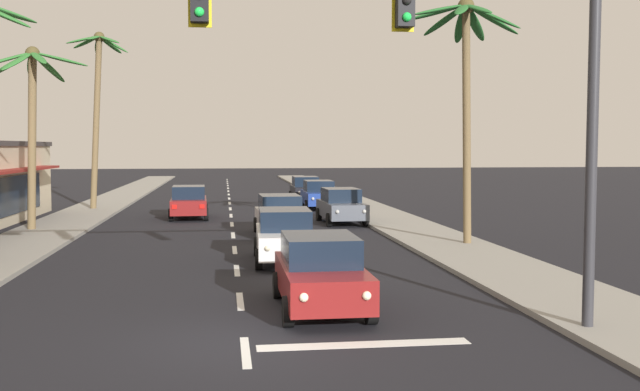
% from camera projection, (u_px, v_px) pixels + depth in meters
% --- Properties ---
extents(ground_plane, '(220.00, 220.00, 0.00)m').
position_uv_depth(ground_plane, '(244.00, 340.00, 13.67)').
color(ground_plane, black).
extents(sidewalk_right, '(3.20, 110.00, 0.14)m').
position_uv_depth(sidewalk_right, '(396.00, 222.00, 34.48)').
color(sidewalk_right, gray).
rests_on(sidewalk_right, ground).
extents(sidewalk_left, '(3.20, 110.00, 0.14)m').
position_uv_depth(sidewalk_left, '(58.00, 227.00, 32.41)').
color(sidewalk_left, gray).
rests_on(sidewalk_left, ground).
extents(lane_markings, '(4.28, 88.00, 0.01)m').
position_uv_depth(lane_markings, '(242.00, 226.00, 33.20)').
color(lane_markings, silver).
rests_on(lane_markings, ground).
extents(traffic_signal_mast, '(11.36, 0.40, 7.57)m').
position_uv_depth(traffic_signal_mast, '(416.00, 47.00, 13.38)').
color(traffic_signal_mast, '#2D2D33').
rests_on(traffic_signal_mast, ground).
extents(sedan_lead_at_stop_bar, '(1.95, 4.45, 1.68)m').
position_uv_depth(sedan_lead_at_stop_bar, '(320.00, 272.00, 16.18)').
color(sedan_lead_at_stop_bar, maroon).
rests_on(sedan_lead_at_stop_bar, ground).
extents(sedan_third_in_queue, '(2.04, 4.49, 1.68)m').
position_uv_depth(sedan_third_in_queue, '(285.00, 235.00, 22.95)').
color(sedan_third_in_queue, silver).
rests_on(sedan_third_in_queue, ground).
extents(sedan_fifth_in_queue, '(2.07, 4.50, 1.68)m').
position_uv_depth(sedan_fifth_in_queue, '(280.00, 215.00, 29.80)').
color(sedan_fifth_in_queue, silver).
rests_on(sedan_fifth_in_queue, ground).
extents(sedan_oncoming_far, '(2.05, 4.49, 1.68)m').
position_uv_depth(sedan_oncoming_far, '(189.00, 202.00, 36.89)').
color(sedan_oncoming_far, maroon).
rests_on(sedan_oncoming_far, ground).
extents(sedan_parked_nearest_kerb, '(1.96, 4.46, 1.68)m').
position_uv_depth(sedan_parked_nearest_kerb, '(305.00, 189.00, 48.28)').
color(sedan_parked_nearest_kerb, black).
rests_on(sedan_parked_nearest_kerb, ground).
extents(sedan_parked_mid_kerb, '(2.06, 4.50, 1.68)m').
position_uv_depth(sedan_parked_mid_kerb, '(341.00, 206.00, 34.53)').
color(sedan_parked_mid_kerb, '#4C515B').
rests_on(sedan_parked_mid_kerb, ground).
extents(sedan_parked_far_kerb, '(1.95, 4.45, 1.68)m').
position_uv_depth(sedan_parked_far_kerb, '(319.00, 194.00, 42.57)').
color(sedan_parked_far_kerb, navy).
rests_on(sedan_parked_far_kerb, ground).
extents(palm_left_third, '(4.34, 4.22, 7.93)m').
position_uv_depth(palm_left_third, '(32.00, 97.00, 30.57)').
color(palm_left_third, brown).
rests_on(palm_left_third, ground).
extents(palm_left_farthest, '(3.48, 3.54, 10.18)m').
position_uv_depth(palm_left_farthest, '(98.00, 87.00, 40.92)').
color(palm_left_farthest, brown).
rests_on(palm_left_farthest, ground).
extents(palm_right_second, '(4.19, 4.14, 9.03)m').
position_uv_depth(palm_right_second, '(465.00, 55.00, 26.02)').
color(palm_right_second, brown).
rests_on(palm_right_second, ground).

